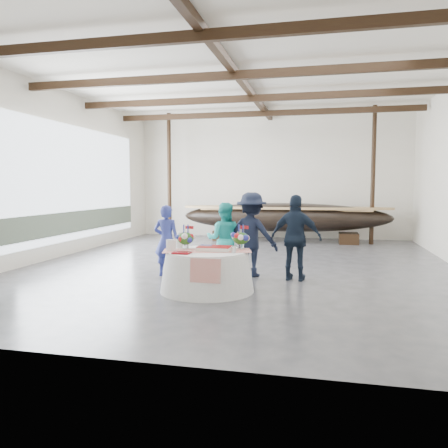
# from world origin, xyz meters

# --- Properties ---
(floor) EXTENTS (10.00, 12.00, 0.01)m
(floor) POSITION_xyz_m (0.00, 0.00, 0.00)
(floor) COLOR #3D3D42
(floor) RESTS_ON ground
(wall_back) EXTENTS (10.00, 0.02, 4.50)m
(wall_back) POSITION_xyz_m (0.00, 6.00, 2.25)
(wall_back) COLOR silver
(wall_back) RESTS_ON ground
(wall_front) EXTENTS (10.00, 0.02, 4.50)m
(wall_front) POSITION_xyz_m (0.00, -6.00, 2.25)
(wall_front) COLOR silver
(wall_front) RESTS_ON ground
(wall_left) EXTENTS (0.02, 12.00, 4.50)m
(wall_left) POSITION_xyz_m (-5.00, 0.00, 2.25)
(wall_left) COLOR silver
(wall_left) RESTS_ON ground
(ceiling) EXTENTS (10.00, 12.00, 0.01)m
(ceiling) POSITION_xyz_m (0.00, 0.00, 4.50)
(ceiling) COLOR white
(ceiling) RESTS_ON wall_back
(pavilion_structure) EXTENTS (9.80, 11.76, 4.50)m
(pavilion_structure) POSITION_xyz_m (0.00, 0.81, 4.00)
(pavilion_structure) COLOR black
(pavilion_structure) RESTS_ON ground
(open_bay) EXTENTS (0.03, 7.00, 3.20)m
(open_bay) POSITION_xyz_m (-4.95, 1.00, 1.83)
(open_bay) COLOR silver
(open_bay) RESTS_ON ground
(longboat_display) EXTENTS (7.13, 1.43, 1.34)m
(longboat_display) POSITION_xyz_m (0.65, 4.70, 0.85)
(longboat_display) COLOR black
(longboat_display) RESTS_ON ground
(banquet_table) EXTENTS (1.72, 1.72, 0.74)m
(banquet_table) POSITION_xyz_m (-0.12, -2.69, 0.37)
(banquet_table) COLOR silver
(banquet_table) RESTS_ON ground
(tabletop_items) EXTENTS (1.67, 1.05, 0.40)m
(tabletop_items) POSITION_xyz_m (-0.14, -2.53, 0.89)
(tabletop_items) COLOR red
(tabletop_items) RESTS_ON banquet_table
(guest_woman_blue) EXTENTS (0.56, 0.37, 1.52)m
(guest_woman_blue) POSITION_xyz_m (-1.31, -1.60, 0.76)
(guest_woman_blue) COLOR navy
(guest_woman_blue) RESTS_ON ground
(guest_woman_teal) EXTENTS (0.81, 0.65, 1.57)m
(guest_woman_teal) POSITION_xyz_m (-0.13, -1.27, 0.78)
(guest_woman_teal) COLOR #22AFAA
(guest_woman_teal) RESTS_ON ground
(guest_man_left) EXTENTS (1.28, 0.93, 1.78)m
(guest_man_left) POSITION_xyz_m (0.46, -1.22, 0.89)
(guest_man_left) COLOR black
(guest_man_left) RESTS_ON ground
(guest_man_right) EXTENTS (1.07, 0.55, 1.74)m
(guest_man_right) POSITION_xyz_m (1.40, -1.43, 0.87)
(guest_man_right) COLOR #141F30
(guest_man_right) RESTS_ON ground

